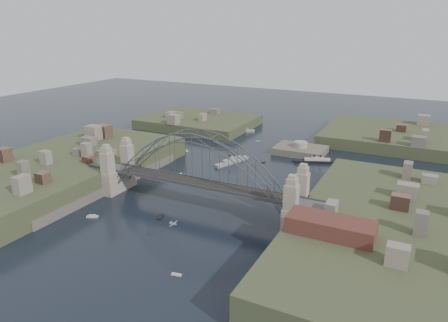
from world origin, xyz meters
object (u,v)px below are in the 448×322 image
(naval_cruiser_near, at_px, (232,161))
(ocean_liner, at_px, (317,161))
(wharf_shed, at_px, (331,227))
(naval_cruiser_far, at_px, (241,131))
(fort_island, at_px, (300,154))
(bridge, at_px, (197,170))

(naval_cruiser_near, distance_m, ocean_liner, 35.61)
(wharf_shed, distance_m, ocean_liner, 78.01)
(wharf_shed, relative_size, naval_cruiser_near, 1.13)
(ocean_liner, bearing_deg, wharf_shed, -73.65)
(wharf_shed, height_order, naval_cruiser_near, wharf_shed)
(naval_cruiser_far, bearing_deg, naval_cruiser_near, -69.58)
(wharf_shed, bearing_deg, naval_cruiser_near, 132.72)
(fort_island, bearing_deg, naval_cruiser_near, -129.13)
(bridge, bearing_deg, naval_cruiser_far, 106.57)
(wharf_shed, xyz_separation_m, naval_cruiser_near, (-53.34, 57.77, -9.16))
(naval_cruiser_near, relative_size, ocean_liner, 0.95)
(bridge, height_order, naval_cruiser_near, bridge)
(naval_cruiser_near, bearing_deg, fort_island, 50.87)
(naval_cruiser_near, bearing_deg, wharf_shed, -47.28)
(ocean_liner, bearing_deg, naval_cruiser_far, 146.71)
(wharf_shed, bearing_deg, naval_cruiser_far, 123.80)
(fort_island, relative_size, naval_cruiser_near, 1.24)
(bridge, distance_m, fort_island, 72.14)
(wharf_shed, xyz_separation_m, naval_cruiser_far, (-71.70, 107.09, -9.23))
(bridge, relative_size, wharf_shed, 4.20)
(fort_island, xyz_separation_m, naval_cruiser_near, (-21.34, -26.23, 1.18))
(wharf_shed, bearing_deg, fort_island, 110.85)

